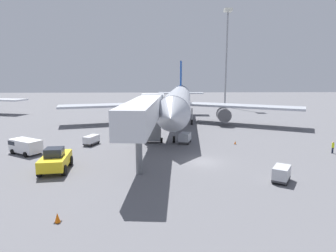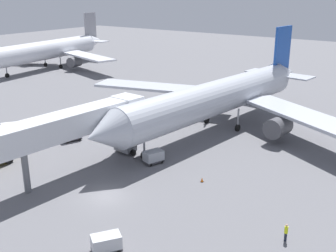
{
  "view_description": "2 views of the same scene",
  "coord_description": "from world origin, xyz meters",
  "px_view_note": "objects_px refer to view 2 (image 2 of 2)",
  "views": [
    {
      "loc": [
        -5.35,
        -33.05,
        10.22
      ],
      "look_at": [
        -3.76,
        12.47,
        2.23
      ],
      "focal_mm": 30.38,
      "sensor_mm": 36.0,
      "label": 1
    },
    {
      "loc": [
        27.52,
        -27.21,
        20.52
      ],
      "look_at": [
        -2.84,
        15.06,
        3.08
      ],
      "focal_mm": 43.89,
      "sensor_mm": 36.0,
      "label": 2
    }
  ],
  "objects_px": {
    "baggage_cart_far_left": "(106,243)",
    "safety_cone_bravo": "(202,180)",
    "jet_bridge": "(73,126)",
    "service_van_far_center": "(9,132)",
    "baggage_cart_outer_right": "(153,156)",
    "baggage_cart_rear_right": "(71,136)",
    "ground_crew_worker_foreground": "(286,232)",
    "airplane_at_gate": "(220,97)",
    "airplane_background": "(50,50)"
  },
  "relations": [
    {
      "from": "baggage_cart_rear_right",
      "to": "airplane_background",
      "type": "relative_size",
      "value": 0.07
    },
    {
      "from": "service_van_far_center",
      "to": "safety_cone_bravo",
      "type": "height_order",
      "value": "service_van_far_center"
    },
    {
      "from": "baggage_cart_outer_right",
      "to": "service_van_far_center",
      "type": "bearing_deg",
      "value": -166.42
    },
    {
      "from": "safety_cone_bravo",
      "to": "airplane_background",
      "type": "height_order",
      "value": "airplane_background"
    },
    {
      "from": "ground_crew_worker_foreground",
      "to": "safety_cone_bravo",
      "type": "bearing_deg",
      "value": 154.42
    },
    {
      "from": "service_van_far_center",
      "to": "ground_crew_worker_foreground",
      "type": "bearing_deg",
      "value": -1.75
    },
    {
      "from": "baggage_cart_far_left",
      "to": "airplane_background",
      "type": "distance_m",
      "value": 86.8
    },
    {
      "from": "baggage_cart_rear_right",
      "to": "safety_cone_bravo",
      "type": "height_order",
      "value": "baggage_cart_rear_right"
    },
    {
      "from": "baggage_cart_rear_right",
      "to": "baggage_cart_far_left",
      "type": "bearing_deg",
      "value": -35.9
    },
    {
      "from": "baggage_cart_outer_right",
      "to": "ground_crew_worker_foreground",
      "type": "relative_size",
      "value": 1.66
    },
    {
      "from": "service_van_far_center",
      "to": "ground_crew_worker_foreground",
      "type": "distance_m",
      "value": 41.22
    },
    {
      "from": "ground_crew_worker_foreground",
      "to": "jet_bridge",
      "type": "bearing_deg",
      "value": -178.03
    },
    {
      "from": "airplane_at_gate",
      "to": "jet_bridge",
      "type": "relative_size",
      "value": 2.28
    },
    {
      "from": "baggage_cart_outer_right",
      "to": "baggage_cart_rear_right",
      "type": "bearing_deg",
      "value": -177.81
    },
    {
      "from": "airplane_at_gate",
      "to": "airplane_background",
      "type": "relative_size",
      "value": 1.15
    },
    {
      "from": "ground_crew_worker_foreground",
      "to": "baggage_cart_outer_right",
      "type": "bearing_deg",
      "value": 161.24
    },
    {
      "from": "airplane_at_gate",
      "to": "service_van_far_center",
      "type": "bearing_deg",
      "value": -135.16
    },
    {
      "from": "baggage_cart_far_left",
      "to": "safety_cone_bravo",
      "type": "relative_size",
      "value": 5.27
    },
    {
      "from": "baggage_cart_rear_right",
      "to": "airplane_at_gate",
      "type": "bearing_deg",
      "value": 50.09
    },
    {
      "from": "airplane_background",
      "to": "service_van_far_center",
      "type": "bearing_deg",
      "value": -45.08
    },
    {
      "from": "airplane_at_gate",
      "to": "baggage_cart_rear_right",
      "type": "distance_m",
      "value": 22.72
    },
    {
      "from": "service_van_far_center",
      "to": "baggage_cart_rear_right",
      "type": "xyz_separation_m",
      "value": [
        7.67,
        4.75,
        -0.34
      ]
    },
    {
      "from": "ground_crew_worker_foreground",
      "to": "baggage_cart_far_left",
      "type": "bearing_deg",
      "value": -138.57
    },
    {
      "from": "baggage_cart_outer_right",
      "to": "baggage_cart_rear_right",
      "type": "distance_m",
      "value": 14.25
    },
    {
      "from": "ground_crew_worker_foreground",
      "to": "safety_cone_bravo",
      "type": "height_order",
      "value": "ground_crew_worker_foreground"
    },
    {
      "from": "jet_bridge",
      "to": "service_van_far_center",
      "type": "bearing_deg",
      "value": 172.57
    },
    {
      "from": "baggage_cart_outer_right",
      "to": "ground_crew_worker_foreground",
      "type": "height_order",
      "value": "ground_crew_worker_foreground"
    },
    {
      "from": "jet_bridge",
      "to": "service_van_far_center",
      "type": "height_order",
      "value": "jet_bridge"
    },
    {
      "from": "baggage_cart_far_left",
      "to": "baggage_cart_rear_right",
      "type": "relative_size",
      "value": 0.93
    },
    {
      "from": "jet_bridge",
      "to": "safety_cone_bravo",
      "type": "height_order",
      "value": "jet_bridge"
    },
    {
      "from": "baggage_cart_far_left",
      "to": "baggage_cart_rear_right",
      "type": "height_order",
      "value": "baggage_cart_far_left"
    },
    {
      "from": "airplane_at_gate",
      "to": "safety_cone_bravo",
      "type": "xyz_separation_m",
      "value": [
        7.52,
        -17.54,
        -4.72
      ]
    },
    {
      "from": "baggage_cart_outer_right",
      "to": "airplane_background",
      "type": "relative_size",
      "value": 0.06
    },
    {
      "from": "baggage_cart_far_left",
      "to": "safety_cone_bravo",
      "type": "xyz_separation_m",
      "value": [
        -0.32,
        15.63,
        -0.59
      ]
    },
    {
      "from": "service_van_far_center",
      "to": "baggage_cart_far_left",
      "type": "xyz_separation_m",
      "value": [
        29.83,
        -11.29,
        -0.27
      ]
    },
    {
      "from": "jet_bridge",
      "to": "airplane_background",
      "type": "xyz_separation_m",
      "value": [
        -56.25,
        42.23,
        -0.86
      ]
    },
    {
      "from": "jet_bridge",
      "to": "baggage_cart_outer_right",
      "type": "bearing_deg",
      "value": 52.67
    },
    {
      "from": "service_van_far_center",
      "to": "baggage_cart_far_left",
      "type": "distance_m",
      "value": 31.9
    },
    {
      "from": "baggage_cart_rear_right",
      "to": "safety_cone_bravo",
      "type": "relative_size",
      "value": 5.65
    },
    {
      "from": "jet_bridge",
      "to": "baggage_cart_rear_right",
      "type": "distance_m",
      "value": 12.07
    },
    {
      "from": "baggage_cart_far_left",
      "to": "safety_cone_bravo",
      "type": "bearing_deg",
      "value": 91.17
    },
    {
      "from": "ground_crew_worker_foreground",
      "to": "airplane_background",
      "type": "bearing_deg",
      "value": 153.0
    },
    {
      "from": "airplane_at_gate",
      "to": "baggage_cart_outer_right",
      "type": "height_order",
      "value": "airplane_at_gate"
    },
    {
      "from": "service_van_far_center",
      "to": "baggage_cart_far_left",
      "type": "relative_size",
      "value": 1.79
    },
    {
      "from": "baggage_cart_far_left",
      "to": "jet_bridge",
      "type": "bearing_deg",
      "value": 145.96
    },
    {
      "from": "airplane_at_gate",
      "to": "baggage_cart_far_left",
      "type": "xyz_separation_m",
      "value": [
        7.84,
        -33.17,
        -4.13
      ]
    },
    {
      "from": "jet_bridge",
      "to": "ground_crew_worker_foreground",
      "type": "xyz_separation_m",
      "value": [
        24.95,
        0.86,
        -4.9
      ]
    },
    {
      "from": "baggage_cart_rear_right",
      "to": "service_van_far_center",
      "type": "bearing_deg",
      "value": -148.24
    },
    {
      "from": "safety_cone_bravo",
      "to": "baggage_cart_far_left",
      "type": "bearing_deg",
      "value": -88.83
    },
    {
      "from": "baggage_cart_far_left",
      "to": "ground_crew_worker_foreground",
      "type": "xyz_separation_m",
      "value": [
        11.37,
        10.03,
        0.02
      ]
    }
  ]
}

